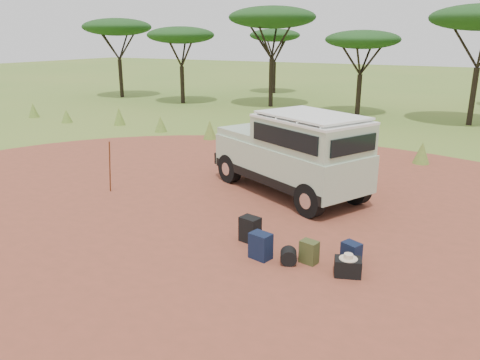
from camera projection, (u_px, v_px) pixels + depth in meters
The scene contains 13 objects.
ground at pixel (237, 227), 11.36m from camera, with size 140.00×140.00×0.00m, color #557F2D.
dirt_clearing at pixel (237, 227), 11.36m from camera, with size 23.00×23.00×0.01m, color brown.
grass_fringe at pixel (346, 143), 18.46m from camera, with size 36.60×1.60×0.90m.
acacia_treeline at pixel (420, 28), 26.18m from camera, with size 46.70×13.20×6.26m.
safari_vehicle at pixel (293, 155), 13.44m from camera, with size 5.33×3.97×2.44m.
walking_staff at pixel (110, 167), 13.58m from camera, with size 0.04×0.04×1.63m, color brown.
backpack_black at pixel (250, 229), 10.48m from camera, with size 0.43×0.31×0.58m, color black.
backpack_navy at pixel (261, 246), 9.68m from camera, with size 0.43×0.31×0.56m, color black.
backpack_olive at pixel (309, 252), 9.50m from camera, with size 0.35×0.25×0.48m, color #424721.
duffel_navy at pixel (351, 252), 9.58m from camera, with size 0.37×0.27×0.41m, color black.
hard_case at pixel (348, 267), 9.01m from camera, with size 0.50×0.36×0.36m, color black.
stuff_sack at pixel (289, 256), 9.49m from camera, with size 0.33×0.33×0.33m, color black.
safari_hat at pixel (348, 257), 8.95m from camera, with size 0.35×0.35×0.10m.
Camera 1 is at (5.11, -9.19, 4.44)m, focal length 35.00 mm.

